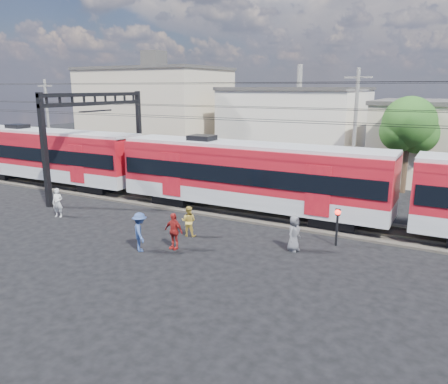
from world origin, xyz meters
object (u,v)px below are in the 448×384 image
at_px(commuter_train, 253,174).
at_px(crossing_signal, 337,220).
at_px(pedestrian_a, 58,203).
at_px(pedestrian_c, 140,232).

bearing_deg(commuter_train, crossing_signal, -26.99).
relative_size(pedestrian_a, pedestrian_c, 0.93).
distance_m(pedestrian_c, crossing_signal, 9.13).
bearing_deg(pedestrian_c, crossing_signal, -103.91).
relative_size(pedestrian_c, crossing_signal, 1.00).
height_order(pedestrian_a, crossing_signal, crossing_signal).
height_order(pedestrian_a, pedestrian_c, pedestrian_c).
xyz_separation_m(commuter_train, pedestrian_a, (-9.64, -5.78, -1.57)).
height_order(pedestrian_c, crossing_signal, crossing_signal).
height_order(commuter_train, pedestrian_c, commuter_train).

